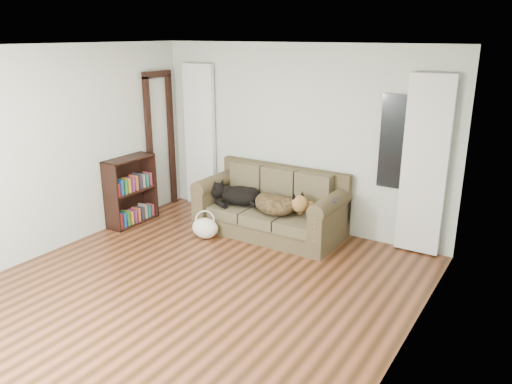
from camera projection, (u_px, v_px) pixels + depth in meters
The scene contains 15 objects.
floor at pixel (189, 294), 5.45m from camera, with size 5.00×5.00×0.00m, color #341F0E.
ceiling at pixel (177, 46), 4.65m from camera, with size 5.00×5.00×0.00m, color white.
wall_back at pixel (298, 138), 7.07m from camera, with size 4.50×0.04×2.60m, color #B9BEB6.
wall_left at pixel (43, 153), 6.19m from camera, with size 0.04×5.00×2.60m, color #B9BEB6.
wall_right at pixel (405, 223), 3.91m from camera, with size 0.04×5.00×2.60m, color #B9BEB6.
curtain_left at pixel (200, 137), 7.91m from camera, with size 0.55×0.08×2.25m, color white.
curtain_right at pixel (424, 167), 6.14m from camera, with size 0.55×0.08×2.25m, color white.
window_pane at pixel (399, 143), 6.28m from camera, with size 0.50×0.03×1.20m, color black.
door_casing at pixel (161, 143), 7.89m from camera, with size 0.07×0.60×2.10m, color black.
sofa at pixel (269, 203), 6.98m from camera, with size 2.04×0.88×0.84m, color #3F391D.
dog_black_lab at pixel (238, 196), 7.19m from camera, with size 0.63×0.44×0.27m, color black.
dog_shepherd at pixel (278, 204), 6.80m from camera, with size 0.66×0.46×0.29m, color black.
tv_remote at pixel (335, 200), 6.21m from camera, with size 0.05×0.19×0.02m, color black.
tote_bag at pixel (205, 227), 6.90m from camera, with size 0.39×0.30×0.28m, color silver.
bookshelf at pixel (131, 191), 7.35m from camera, with size 0.30×0.80×1.00m, color black.
Camera 1 is at (3.19, -3.72, 2.73)m, focal length 35.00 mm.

